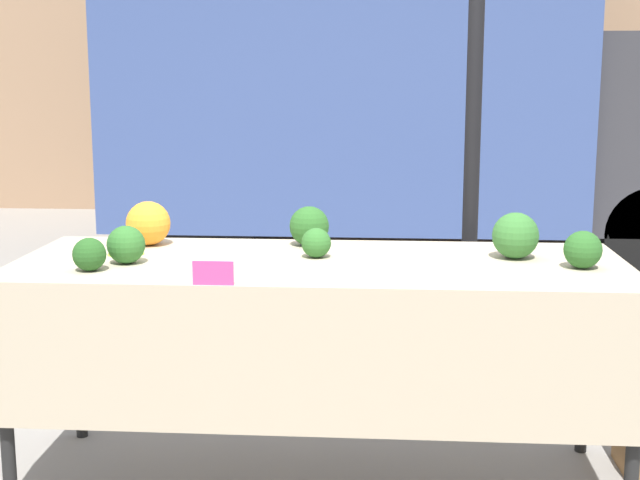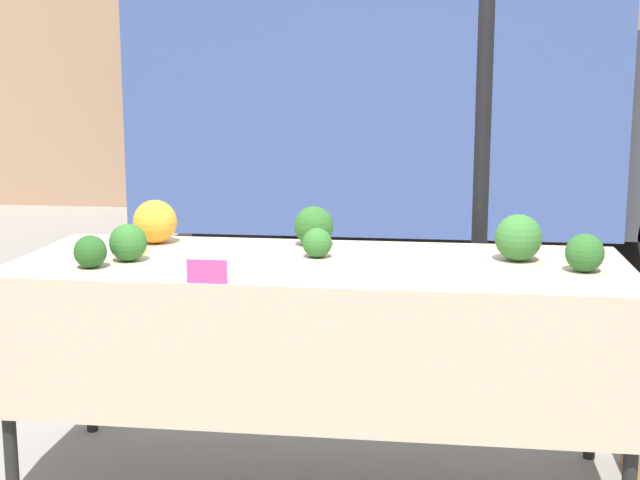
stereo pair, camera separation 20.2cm
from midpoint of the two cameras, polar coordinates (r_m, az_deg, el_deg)
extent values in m
cube|color=#9E7A5B|center=(10.82, 6.05, 14.46)|extent=(16.00, 0.60, 4.73)
cylinder|color=black|center=(3.98, 11.75, 4.81)|extent=(0.07, 0.07, 2.43)
cube|color=#384C84|center=(8.07, 4.50, 9.34)|extent=(3.93, 2.28, 2.21)
cylinder|color=black|center=(9.30, 20.03, 2.27)|extent=(0.75, 0.22, 0.75)
cylinder|color=black|center=(7.38, -4.45, 0.90)|extent=(0.75, 0.22, 0.75)
cylinder|color=black|center=(9.21, -2.00, 2.82)|extent=(0.75, 0.22, 0.75)
cube|color=tan|center=(3.38, 1.71, -1.59)|extent=(2.32, 0.88, 0.03)
cube|color=tan|center=(3.04, 0.81, -8.14)|extent=(2.32, 0.01, 0.50)
cylinder|color=black|center=(3.45, -17.80, -9.66)|extent=(0.05, 0.05, 0.87)
cylinder|color=black|center=(3.22, 21.13, -11.30)|extent=(0.05, 0.05, 0.87)
cylinder|color=black|center=(4.11, -13.26, -6.17)|extent=(0.05, 0.05, 0.87)
cylinder|color=black|center=(3.92, 18.59, -7.25)|extent=(0.05, 0.05, 0.87)
sphere|color=orange|center=(3.76, -9.01, 1.16)|extent=(0.18, 0.18, 0.18)
cone|color=#93B238|center=(3.60, -10.49, 0.13)|extent=(0.14, 0.14, 0.12)
sphere|color=#285B23|center=(3.34, 18.26, -0.80)|extent=(0.14, 0.14, 0.14)
sphere|color=#23511E|center=(3.32, -12.82, -0.74)|extent=(0.12, 0.12, 0.12)
sphere|color=#2D6628|center=(3.42, -10.54, -0.17)|extent=(0.14, 0.14, 0.14)
sphere|color=#285B23|center=(3.67, 1.17, 0.90)|extent=(0.16, 0.16, 0.16)
sphere|color=#336B2D|center=(3.47, 14.22, 0.13)|extent=(0.18, 0.18, 0.18)
sphere|color=#2D6628|center=(3.43, 1.50, -0.19)|extent=(0.12, 0.12, 0.12)
cube|color=#E53D84|center=(3.01, -5.36, -2.04)|extent=(0.14, 0.01, 0.08)
camera|label=1|loc=(0.10, -88.28, 0.32)|focal=50.00mm
camera|label=2|loc=(0.10, 91.72, -0.32)|focal=50.00mm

